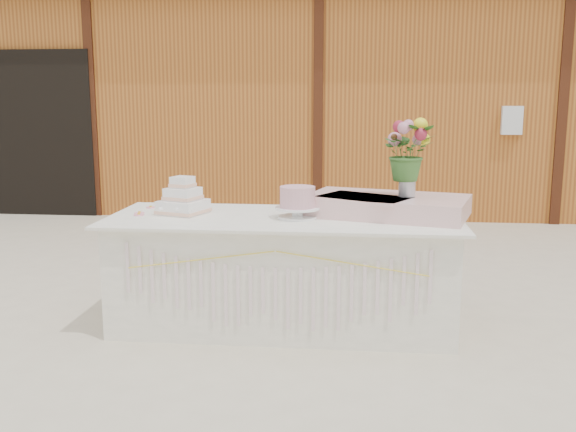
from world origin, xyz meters
name	(u,v)px	position (x,y,z in m)	size (l,w,h in m)	color
ground	(284,324)	(0.00, 0.00, 0.00)	(80.00, 80.00, 0.00)	beige
barn	(325,91)	(-0.01, 5.99, 1.68)	(12.60, 4.60, 3.30)	#AE6724
cake_table	(283,271)	(0.00, 0.00, 0.39)	(2.40, 1.00, 0.77)	white
wedding_cake	(183,201)	(-0.71, 0.05, 0.86)	(0.37, 0.37, 0.26)	white
pink_cake_stand	(298,201)	(0.10, -0.06, 0.89)	(0.30, 0.30, 0.22)	white
satin_runner	(387,206)	(0.70, 0.13, 0.84)	(1.08, 0.62, 0.14)	beige
flower_vase	(407,185)	(0.84, 0.12, 0.98)	(0.11, 0.11, 0.16)	silver
bouquet	(408,145)	(0.84, 0.12, 1.26)	(0.35, 0.30, 0.39)	#3B6E2C
loose_flowers	(139,210)	(-1.06, 0.11, 0.78)	(0.14, 0.34, 0.02)	pink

